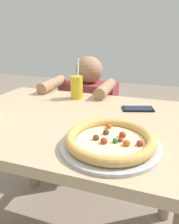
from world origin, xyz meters
TOP-DOWN VIEW (x-y plane):
  - dining_table at (0.00, 0.00)m, footprint 1.11×0.78m
  - pizza_near at (0.22, -0.20)m, footprint 0.34×0.34m
  - drink_cup_colored at (-0.09, 0.27)m, footprint 0.07×0.07m
  - cell_phone at (0.27, 0.19)m, footprint 0.17×0.12m
  - diner_seated at (-0.14, 0.63)m, footprint 0.44×0.53m

SIDE VIEW (x-z plane):
  - diner_seated at x=-0.14m, z-range -0.05..0.89m
  - dining_table at x=0.00m, z-range 0.25..1.00m
  - cell_phone at x=0.27m, z-range 0.75..0.76m
  - pizza_near at x=0.22m, z-range 0.75..0.79m
  - drink_cup_colored at x=-0.09m, z-range 0.70..0.93m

